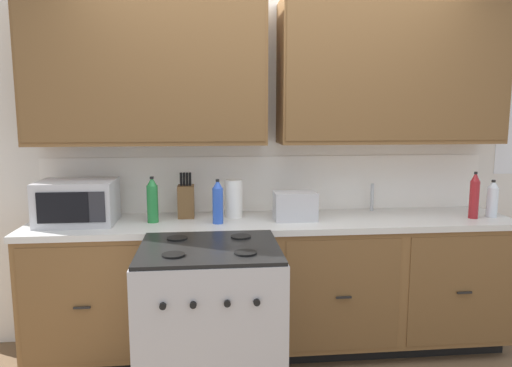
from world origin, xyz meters
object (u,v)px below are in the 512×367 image
Objects in this scene: stove_range at (211,329)px; paper_towel_roll at (234,199)px; toaster at (295,206)px; knife_block at (186,201)px; bottle_green at (152,200)px; bottle_blue at (218,202)px; bottle_red at (474,196)px; bottle_clear at (492,199)px; microwave at (77,202)px.

paper_towel_roll is at bearing 76.62° from stove_range.
stove_range is 3.39× the size of toaster.
knife_block is at bearing 101.55° from stove_range.
bottle_green reaches higher than stove_range.
bottle_blue is at bearing -123.29° from paper_towel_roll.
bottle_green is 0.43m from bottle_blue.
knife_block is 0.30m from bottle_blue.
bottle_red is 1.24× the size of bottle_clear.
bottle_red is (1.95, -0.23, 0.04)m from knife_block.
bottle_clear is (2.10, -0.20, 0.01)m from knife_block.
stove_range is 0.97m from knife_block.
paper_towel_roll is 0.81× the size of bottle_red.
microwave is 1.55× the size of knife_block.
paper_towel_roll is at bearing 10.33° from bottle_green.
knife_block is 0.97× the size of bottle_red.
bottle_red reaches higher than toaster.
bottle_clear is (1.94, 0.56, 0.59)m from stove_range.
bottle_red is 0.16m from bottle_clear.
stove_range is 0.82m from bottle_blue.
knife_block reaches higher than bottle_blue.
knife_block is (-0.16, 0.76, 0.58)m from stove_range.
knife_block is 1.96m from bottle_red.
paper_towel_roll is at bearing 4.50° from microwave.
bottle_blue is at bearing -9.97° from bottle_green.
bottle_blue reaches higher than toaster.
microwave is at bearing 178.29° from bottle_clear.
toaster reaches higher than stove_range.
microwave is 1.02m from paper_towel_roll.
bottle_blue is (0.90, -0.09, 0.00)m from microwave.
stove_range is 1.22m from microwave.
bottle_clear is at bearing -1.68° from toaster.
stove_range is at bearing -78.45° from knife_block.
bottle_blue is at bearing 83.95° from stove_range.
stove_range is at bearing -103.38° from paper_towel_roll.
knife_block reaches higher than microwave.
bottle_green is (0.48, -0.02, 0.01)m from microwave.
stove_range is at bearing -133.89° from toaster.
bottle_red is (1.79, 0.53, 0.62)m from stove_range.
bottle_green is (-2.16, 0.10, -0.01)m from bottle_red.
paper_towel_roll is at bearing 173.21° from bottle_red.
bottle_clear is (1.88, 0.01, -0.02)m from bottle_blue.
stove_range is 1.98× the size of microwave.
knife_block reaches higher than bottle_green.
microwave reaches higher than paper_towel_roll.
bottle_clear reaches higher than stove_range.
paper_towel_roll is 1.63m from bottle_red.
bottle_blue is (0.42, -0.07, -0.01)m from bottle_green.
bottle_red is at bearing -168.72° from bottle_clear.
stove_range is 3.70× the size of bottle_clear.
toaster is 0.93× the size of bottle_green.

